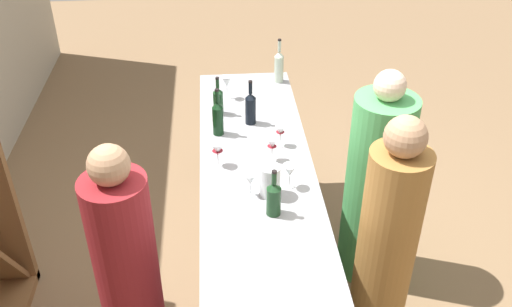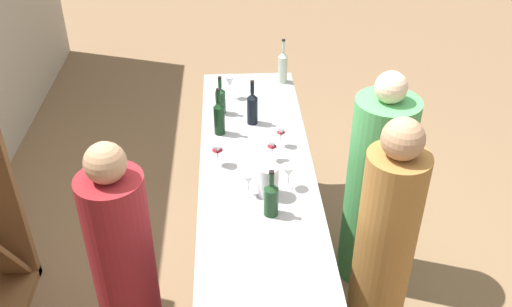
% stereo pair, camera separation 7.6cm
% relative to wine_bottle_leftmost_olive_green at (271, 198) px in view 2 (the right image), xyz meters
% --- Properties ---
extents(ground_plane, '(12.00, 12.00, 0.00)m').
position_rel_wine_bottle_leftmost_olive_green_xyz_m(ground_plane, '(0.50, 0.05, -1.09)').
color(ground_plane, '#846647').
extents(bar_counter, '(2.39, 0.68, 0.98)m').
position_rel_wine_bottle_leftmost_olive_green_xyz_m(bar_counter, '(0.50, 0.05, -0.59)').
color(bar_counter, slate).
rests_on(bar_counter, ground).
extents(wine_bottle_leftmost_olive_green, '(0.08, 0.08, 0.28)m').
position_rel_wine_bottle_leftmost_olive_green_xyz_m(wine_bottle_leftmost_olive_green, '(0.00, 0.00, 0.00)').
color(wine_bottle_leftmost_olive_green, '#193D1E').
rests_on(wine_bottle_leftmost_olive_green, bar_counter).
extents(wine_bottle_second_left_dark_green, '(0.07, 0.07, 0.32)m').
position_rel_wine_bottle_leftmost_olive_green_xyz_m(wine_bottle_second_left_dark_green, '(0.83, 0.27, 0.02)').
color(wine_bottle_second_left_dark_green, black).
rests_on(wine_bottle_second_left_dark_green, bar_counter).
extents(wine_bottle_center_near_black, '(0.07, 0.07, 0.31)m').
position_rel_wine_bottle_leftmost_olive_green_xyz_m(wine_bottle_center_near_black, '(0.95, 0.06, 0.01)').
color(wine_bottle_center_near_black, black).
rests_on(wine_bottle_center_near_black, bar_counter).
extents(wine_bottle_second_right_olive_green, '(0.07, 0.07, 0.27)m').
position_rel_wine_bottle_leftmost_olive_green_xyz_m(wine_bottle_second_right_olive_green, '(1.09, 0.26, -0.00)').
color(wine_bottle_second_right_olive_green, '#193D1E').
rests_on(wine_bottle_second_right_olive_green, bar_counter).
extents(wine_bottle_rightmost_clear_pale, '(0.07, 0.07, 0.34)m').
position_rel_wine_bottle_leftmost_olive_green_xyz_m(wine_bottle_rightmost_clear_pale, '(1.54, -0.20, 0.02)').
color(wine_bottle_rightmost_clear_pale, '#B7C6B2').
rests_on(wine_bottle_rightmost_clear_pale, bar_counter).
extents(wine_glass_near_left, '(0.08, 0.08, 0.15)m').
position_rel_wine_bottle_leftmost_olive_green_xyz_m(wine_glass_near_left, '(0.23, -0.11, 0.00)').
color(wine_glass_near_left, white).
rests_on(wine_glass_near_left, bar_counter).
extents(wine_glass_near_center, '(0.06, 0.06, 0.14)m').
position_rel_wine_bottle_leftmost_olive_green_xyz_m(wine_glass_near_center, '(0.66, -0.11, -0.01)').
color(wine_glass_near_center, white).
rests_on(wine_glass_near_center, bar_counter).
extents(wine_glass_near_right, '(0.07, 0.07, 0.15)m').
position_rel_wine_bottle_leftmost_olive_green_xyz_m(wine_glass_near_right, '(0.50, -0.04, -0.00)').
color(wine_glass_near_right, white).
rests_on(wine_glass_near_right, bar_counter).
extents(wine_glass_far_left, '(0.07, 0.07, 0.14)m').
position_rel_wine_bottle_leftmost_olive_green_xyz_m(wine_glass_far_left, '(0.18, 0.11, -0.01)').
color(wine_glass_far_left, white).
rests_on(wine_glass_far_left, bar_counter).
extents(wine_glass_far_center, '(0.07, 0.07, 0.17)m').
position_rel_wine_bottle_leftmost_olive_green_xyz_m(wine_glass_far_center, '(1.31, 0.19, 0.02)').
color(wine_glass_far_center, white).
rests_on(wine_glass_far_center, bar_counter).
extents(wine_glass_far_right, '(0.08, 0.08, 0.15)m').
position_rel_wine_bottle_leftmost_olive_green_xyz_m(wine_glass_far_right, '(0.47, 0.28, 0.00)').
color(wine_glass_far_right, white).
rests_on(wine_glass_far_right, bar_counter).
extents(water_pitcher, '(0.11, 0.11, 0.19)m').
position_rel_wine_bottle_leftmost_olive_green_xyz_m(water_pitcher, '(0.16, 0.00, -0.01)').
color(water_pitcher, silver).
rests_on(water_pitcher, bar_counter).
extents(person_left_guest, '(0.37, 0.37, 1.62)m').
position_rel_wine_bottle_leftmost_olive_green_xyz_m(person_left_guest, '(-0.14, -0.60, -0.33)').
color(person_left_guest, '#9E6B33').
rests_on(person_left_guest, ground).
extents(person_center_guest, '(0.47, 0.47, 1.54)m').
position_rel_wine_bottle_leftmost_olive_green_xyz_m(person_center_guest, '(0.53, -0.72, -0.39)').
color(person_center_guest, '#4CA559').
rests_on(person_center_guest, ground).
extents(person_right_guest, '(0.34, 0.34, 1.56)m').
position_rel_wine_bottle_leftmost_olive_green_xyz_m(person_right_guest, '(-0.17, 0.77, -0.36)').
color(person_right_guest, maroon).
rests_on(person_right_guest, ground).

